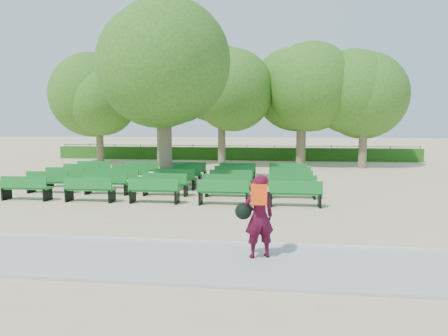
# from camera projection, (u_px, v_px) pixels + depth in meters

# --- Properties ---
(ground) EXTENTS (120.00, 120.00, 0.00)m
(ground) POSITION_uv_depth(u_px,v_px,m) (196.00, 194.00, 14.98)
(ground) COLOR tan
(paving) EXTENTS (30.00, 2.20, 0.06)m
(paving) POSITION_uv_depth(u_px,v_px,m) (124.00, 259.00, 7.68)
(paving) COLOR #A9A8A4
(paving) RESTS_ON ground
(curb) EXTENTS (30.00, 0.12, 0.10)m
(curb) POSITION_uv_depth(u_px,v_px,m) (143.00, 241.00, 8.81)
(curb) COLOR silver
(curb) RESTS_ON ground
(hedge) EXTENTS (26.00, 0.70, 0.90)m
(hedge) POSITION_uv_depth(u_px,v_px,m) (233.00, 154.00, 28.74)
(hedge) COLOR #265A17
(hedge) RESTS_ON ground
(fence) EXTENTS (26.00, 0.10, 1.02)m
(fence) POSITION_uv_depth(u_px,v_px,m) (233.00, 159.00, 29.19)
(fence) COLOR black
(fence) RESTS_ON ground
(tree_line) EXTENTS (21.80, 6.80, 7.04)m
(tree_line) POSITION_uv_depth(u_px,v_px,m) (226.00, 166.00, 24.85)
(tree_line) COLOR #376E1D
(tree_line) RESTS_ON ground
(bench_array) EXTENTS (1.67, 0.53, 1.05)m
(bench_array) POSITION_uv_depth(u_px,v_px,m) (175.00, 187.00, 15.96)
(bench_array) COLOR #136E21
(bench_array) RESTS_ON ground
(tree_among) EXTENTS (5.55, 5.55, 7.56)m
(tree_among) POSITION_uv_depth(u_px,v_px,m) (164.00, 62.00, 15.66)
(tree_among) COLOR brown
(tree_among) RESTS_ON ground
(person) EXTENTS (0.80, 0.57, 1.61)m
(person) POSITION_uv_depth(u_px,v_px,m) (258.00, 215.00, 7.60)
(person) COLOR #42091D
(person) RESTS_ON ground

